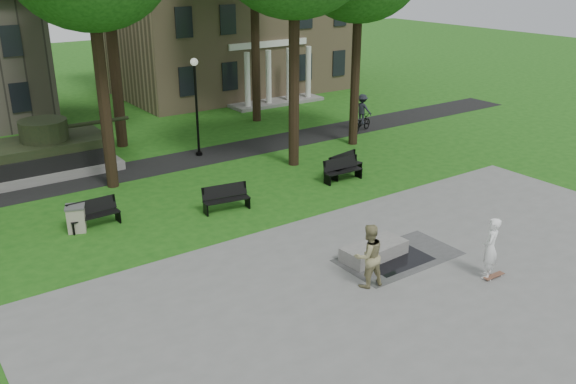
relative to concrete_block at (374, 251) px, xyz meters
name	(u,v)px	position (x,y,z in m)	size (l,w,h in m)	color
ground	(356,250)	(-0.09, 0.76, -0.24)	(120.00, 120.00, 0.00)	#1B4F12
plaza	(478,317)	(-0.09, -4.24, -0.23)	(22.00, 16.00, 0.02)	gray
footpath	(193,159)	(-0.09, 12.76, -0.24)	(44.00, 2.60, 0.01)	black
building_right	(227,28)	(9.91, 26.75, 4.10)	(17.00, 12.00, 8.60)	#9E8460
lamp_mid	(196,99)	(0.41, 13.06, 2.55)	(0.36, 0.36, 4.73)	black
lamp_right	(356,77)	(10.41, 13.06, 2.55)	(0.36, 0.36, 4.73)	black
tank_monument	(41,155)	(-6.54, 14.76, 0.61)	(7.45, 3.40, 2.40)	gray
puddle	(399,261)	(0.46, -0.67, -0.22)	(2.20, 1.20, 0.00)	black
concrete_block	(374,251)	(0.00, 0.00, 0.00)	(2.20, 1.00, 0.45)	gray
skateboard	(494,276)	(2.05, -3.10, -0.19)	(0.78, 0.20, 0.07)	brown
skateboarder	(490,248)	(1.92, -2.94, 0.74)	(0.70, 0.46, 1.92)	white
friend_watching	(368,256)	(-1.41, -1.24, 0.75)	(0.95, 0.74, 1.95)	#948C5F
cyclist	(362,117)	(9.85, 11.78, 0.62)	(2.01, 1.31, 2.11)	black
park_bench_0	(93,213)	(-6.59, 7.60, 0.28)	(1.82, 0.59, 1.00)	black
park_bench_1	(225,197)	(-1.95, 6.22, 0.28)	(1.85, 0.80, 1.00)	black
park_bench_2	(342,169)	(3.84, 6.24, 0.28)	(1.82, 0.59, 1.00)	black
park_bench_3	(345,164)	(4.38, 6.68, 0.28)	(1.85, 0.88, 1.00)	black
trash_bin	(76,218)	(-7.22, 7.57, 0.24)	(0.85, 0.85, 0.96)	#A9A38B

